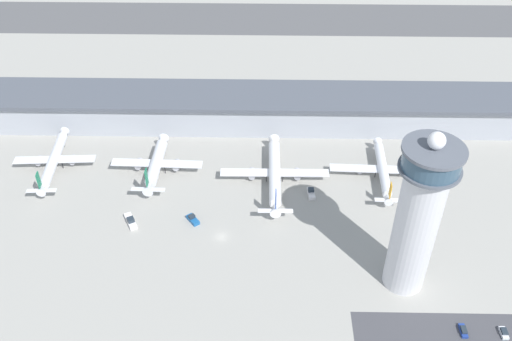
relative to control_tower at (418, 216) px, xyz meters
The scene contains 13 objects.
ground_plane 68.73m from the control_tower, 162.94° to the left, with size 1000.00×1000.00×0.00m, color #9E9B93.
terminal_building 108.66m from the control_tower, 124.03° to the left, with size 256.62×25.00×14.95m.
runway_strip 208.01m from the control_tower, 106.83° to the left, with size 384.94×44.00×0.01m, color #515154.
control_tower is the anchor object (origin of this frame).
airplane_gate_alpha 141.45m from the control_tower, 156.82° to the left, with size 32.20×39.88×12.92m.
airplane_gate_bravo 104.73m from the control_tower, 148.71° to the left, with size 35.96×34.12×14.39m.
airplane_gate_charlie 67.81m from the control_tower, 130.18° to the left, with size 42.00×45.16×13.95m.
airplane_gate_delta 57.54m from the control_tower, 88.63° to the left, with size 41.05×37.95×11.71m.
service_truck_catering 99.56m from the control_tower, 165.09° to the left, with size 6.01×8.36×2.86m.
service_truck_fuel 56.54m from the control_tower, 123.39° to the left, with size 3.02×6.47×2.61m.
service_truck_baggage 80.01m from the control_tower, 159.72° to the left, with size 5.40×5.98×2.47m.
car_black_suv 37.13m from the control_tower, 52.90° to the right, with size 1.81×4.80×1.56m.
car_silver_sedan 43.31m from the control_tower, 36.83° to the right, with size 1.96×4.32×1.59m.
Camera 1 is at (14.77, -138.81, 143.70)m, focal length 40.00 mm.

